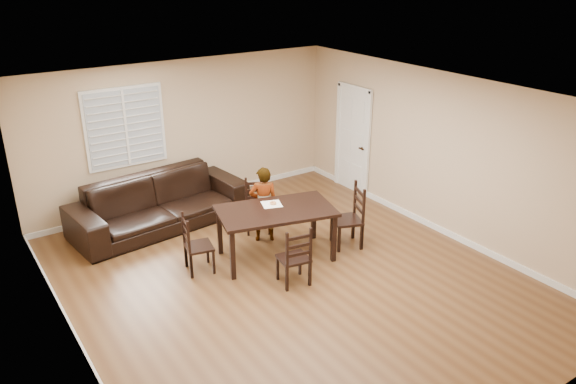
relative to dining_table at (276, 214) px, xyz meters
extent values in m
plane|color=brown|center=(-0.19, -0.68, -0.73)|extent=(7.00, 7.00, 0.00)
cube|color=tan|center=(-0.19, 2.82, 0.62)|extent=(6.00, 0.04, 2.70)
cube|color=tan|center=(-0.19, -4.18, 0.62)|extent=(6.00, 0.04, 2.70)
cube|color=tan|center=(-3.19, -0.68, 0.62)|extent=(0.04, 7.00, 2.70)
cube|color=tan|center=(2.81, -0.68, 0.62)|extent=(0.04, 7.00, 2.70)
cube|color=white|center=(-0.19, -0.68, 1.97)|extent=(6.00, 7.00, 0.04)
cube|color=white|center=(-1.29, 2.77, 0.92)|extent=(1.40, 0.08, 1.40)
cube|color=white|center=(2.78, 1.52, 0.29)|extent=(0.06, 0.94, 2.05)
cylinder|color=#332114|center=(2.75, 1.22, 0.22)|extent=(0.06, 0.06, 0.02)
cube|color=white|center=(-0.19, 2.80, -0.68)|extent=(6.00, 0.03, 0.10)
cube|color=white|center=(-3.17, -0.68, -0.68)|extent=(0.03, 7.00, 0.10)
cube|color=white|center=(2.80, -0.68, -0.68)|extent=(0.03, 7.00, 0.10)
cube|color=black|center=(0.00, 0.00, 0.06)|extent=(1.94, 1.39, 0.05)
cube|color=black|center=(-0.87, -0.20, -0.35)|extent=(0.09, 0.09, 0.77)
cube|color=black|center=(0.67, -0.60, -0.35)|extent=(0.09, 0.09, 0.77)
cube|color=black|center=(-0.67, 0.60, -0.35)|extent=(0.09, 0.09, 0.77)
cube|color=black|center=(0.87, 0.20, -0.35)|extent=(0.09, 0.09, 0.77)
cube|color=black|center=(0.25, 0.95, -0.34)|extent=(0.54, 0.53, 0.04)
cube|color=black|center=(0.32, 1.11, -0.27)|extent=(0.39, 0.22, 0.92)
cube|color=black|center=(0.01, 0.88, -0.54)|extent=(0.05, 0.05, 0.38)
cube|color=black|center=(0.33, 0.73, -0.54)|extent=(0.05, 0.05, 0.38)
cube|color=black|center=(0.16, 1.18, -0.54)|extent=(0.05, 0.05, 0.38)
cube|color=black|center=(0.48, 1.02, -0.54)|extent=(0.05, 0.05, 0.38)
cube|color=black|center=(-0.20, -0.77, -0.34)|extent=(0.47, 0.45, 0.04)
cube|color=black|center=(-0.23, -0.94, -0.27)|extent=(0.41, 0.11, 0.92)
cube|color=black|center=(0.01, -0.64, -0.54)|extent=(0.04, 0.04, 0.38)
cube|color=black|center=(-0.35, -0.58, -0.54)|extent=(0.04, 0.04, 0.38)
cube|color=black|center=(-0.05, -0.97, -0.54)|extent=(0.04, 0.04, 0.38)
cube|color=black|center=(-0.40, -0.90, -0.54)|extent=(0.04, 0.04, 0.38)
cube|color=black|center=(-1.16, 0.30, -0.34)|extent=(0.46, 0.49, 0.04)
cube|color=black|center=(-1.33, 0.34, -0.27)|extent=(0.12, 0.41, 0.92)
cube|color=black|center=(-1.04, 0.09, -0.54)|extent=(0.04, 0.04, 0.38)
cube|color=black|center=(-0.96, 0.44, -0.54)|extent=(0.04, 0.04, 0.38)
cube|color=black|center=(-1.36, 0.16, -0.54)|extent=(0.04, 0.04, 0.38)
cube|color=black|center=(-1.29, 0.51, -0.54)|extent=(0.04, 0.04, 0.38)
cube|color=black|center=(1.16, -0.30, -0.29)|extent=(0.57, 0.59, 0.04)
cube|color=black|center=(1.35, -0.37, -0.21)|extent=(0.20, 0.45, 1.04)
cube|color=black|center=(1.06, -0.04, -0.52)|extent=(0.05, 0.05, 0.43)
cube|color=black|center=(0.92, -0.42, -0.52)|extent=(0.05, 0.05, 0.43)
cube|color=black|center=(1.41, -0.18, -0.52)|extent=(0.05, 0.05, 0.43)
cube|color=black|center=(1.27, -0.56, -0.52)|extent=(0.05, 0.05, 0.43)
imported|color=gray|center=(0.16, 0.61, -0.09)|extent=(0.55, 0.48, 1.28)
cube|color=white|center=(0.05, 0.19, 0.09)|extent=(0.37, 0.37, 0.00)
torus|color=#BA7743|center=(0.07, 0.18, 0.11)|extent=(0.10, 0.10, 0.03)
torus|color=white|center=(0.07, 0.18, 0.12)|extent=(0.09, 0.09, 0.02)
imported|color=black|center=(-1.06, 2.06, -0.29)|extent=(3.12, 1.50, 0.88)
camera|label=1|loc=(-4.17, -6.53, 3.59)|focal=35.00mm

